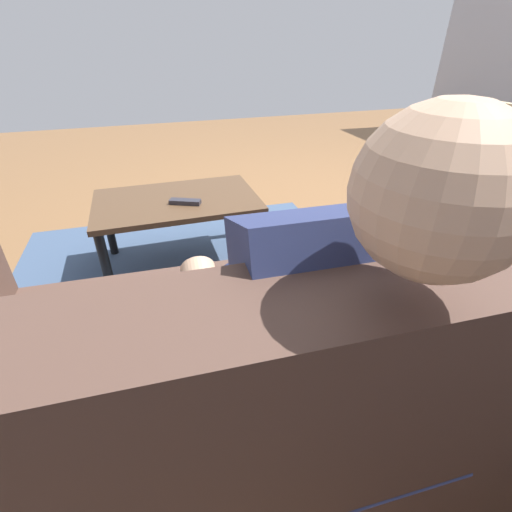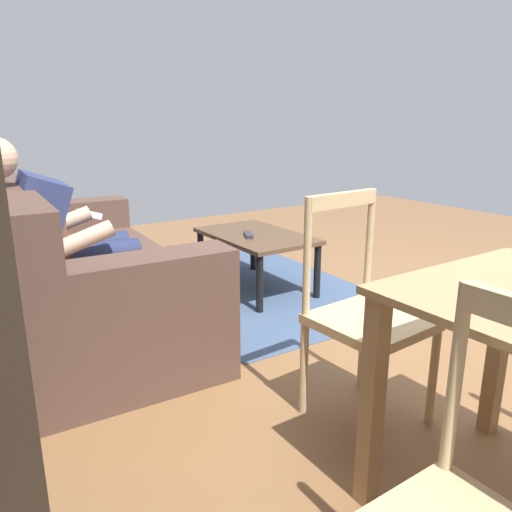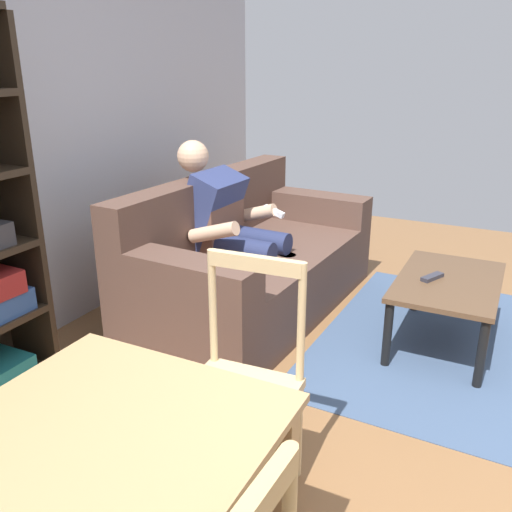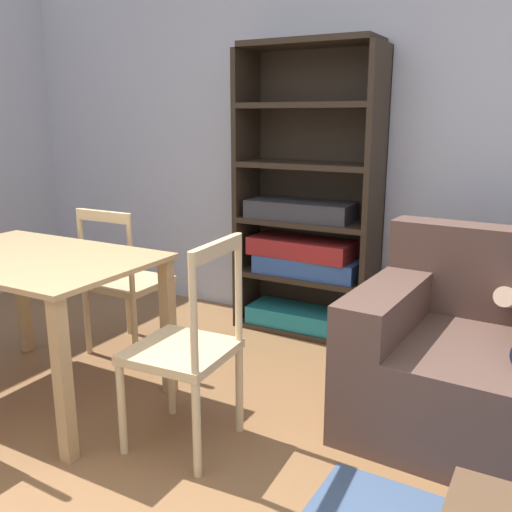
# 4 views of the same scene
# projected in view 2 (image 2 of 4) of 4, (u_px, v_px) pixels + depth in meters

# --- Properties ---
(ground_plane) EXTENTS (8.12, 8.12, 0.00)m
(ground_plane) POSITION_uv_depth(u_px,v_px,m) (430.00, 339.00, 2.90)
(ground_plane) COLOR brown
(couch) EXTENTS (2.02, 1.07, 0.92)m
(couch) POSITION_uv_depth(u_px,v_px,m) (79.00, 279.00, 2.92)
(couch) COLOR brown
(couch) RESTS_ON ground_plane
(person_lounging) EXTENTS (0.61, 0.97, 1.17)m
(person_lounging) POSITION_uv_depth(u_px,v_px,m) (63.00, 239.00, 2.72)
(person_lounging) COLOR navy
(person_lounging) RESTS_ON ground_plane
(coffee_table) EXTENTS (0.91, 0.58, 0.43)m
(coffee_table) POSITION_uv_depth(u_px,v_px,m) (256.00, 241.00, 3.67)
(coffee_table) COLOR brown
(coffee_table) RESTS_ON ground_plane
(tv_remote) EXTENTS (0.18, 0.12, 0.02)m
(tv_remote) POSITION_uv_depth(u_px,v_px,m) (248.00, 235.00, 3.57)
(tv_remote) COLOR #2D2D38
(tv_remote) RESTS_ON coffee_table
(dining_chair_facing_couch) EXTENTS (0.44, 0.44, 0.96)m
(dining_chair_facing_couch) POSITION_uv_depth(u_px,v_px,m) (365.00, 316.00, 2.05)
(dining_chair_facing_couch) COLOR #D1B27F
(dining_chair_facing_couch) RESTS_ON ground_plane
(area_rug) EXTENTS (2.03, 1.45, 0.01)m
(area_rug) POSITION_uv_depth(u_px,v_px,m) (256.00, 288.00, 3.77)
(area_rug) COLOR #3D5170
(area_rug) RESTS_ON ground_plane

